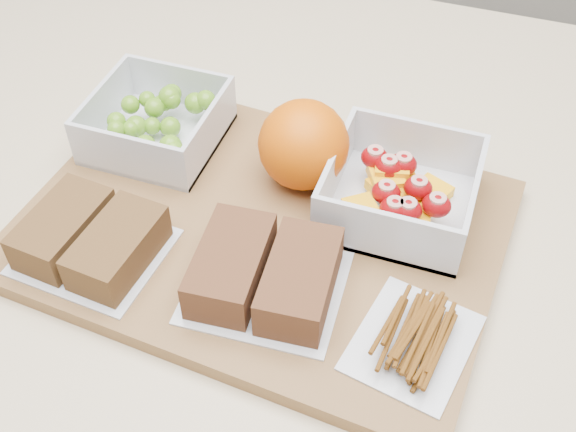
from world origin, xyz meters
name	(u,v)px	position (x,y,z in m)	size (l,w,h in m)	color
cutting_board	(261,230)	(-0.02, -0.01, 0.91)	(0.42, 0.30, 0.02)	olive
grape_container	(159,123)	(-0.16, 0.06, 0.94)	(0.12, 0.12, 0.05)	silver
fruit_container	(400,193)	(0.09, 0.05, 0.94)	(0.13, 0.13, 0.05)	silver
orange	(304,145)	(0.00, 0.06, 0.96)	(0.08, 0.08, 0.08)	#E95F05
sandwich_bag_left	(90,239)	(-0.15, -0.09, 0.93)	(0.13, 0.11, 0.04)	silver
sandwich_bag_center	(265,274)	(0.01, -0.08, 0.94)	(0.13, 0.12, 0.04)	silver
pretzel_bag	(414,335)	(0.14, -0.09, 0.93)	(0.10, 0.12, 0.02)	silver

